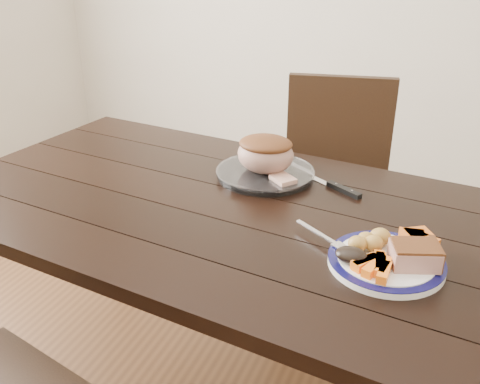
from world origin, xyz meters
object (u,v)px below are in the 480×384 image
at_px(dining_table, 217,230).
at_px(chair_far, 334,183).
at_px(pork_slice, 414,256).
at_px(roast_joint, 266,155).
at_px(carving_knife, 334,186).
at_px(fork, 326,238).
at_px(dinner_plate, 386,263).
at_px(serving_platter, 265,174).

height_order(dining_table, chair_far, chair_far).
relative_size(dining_table, pork_slice, 17.05).
distance_m(roast_joint, carving_knife, 0.22).
height_order(chair_far, pork_slice, chair_far).
bearing_deg(fork, carving_knife, 133.13).
bearing_deg(pork_slice, roast_joint, 142.25).
relative_size(dining_table, chair_far, 1.82).
bearing_deg(dinner_plate, dining_table, 162.43).
xyz_separation_m(dining_table, roast_joint, (0.07, 0.21, 0.17)).
bearing_deg(roast_joint, chair_far, 78.15).
relative_size(roast_joint, carving_knife, 0.60).
distance_m(dining_table, roast_joint, 0.27).
height_order(dinner_plate, roast_joint, roast_joint).
xyz_separation_m(dining_table, dinner_plate, (0.49, -0.15, 0.10)).
relative_size(dining_table, serving_platter, 5.78).
relative_size(dinner_plate, carving_knife, 0.90).
height_order(dinner_plate, fork, fork).
relative_size(chair_far, dinner_plate, 3.61).
bearing_deg(serving_platter, chair_far, 78.15).
bearing_deg(carving_knife, chair_far, 131.14).
relative_size(pork_slice, carving_knife, 0.35).
relative_size(dinner_plate, roast_joint, 1.50).
xyz_separation_m(dinner_plate, carving_knife, (-0.20, 0.36, -0.00)).
bearing_deg(chair_far, dinner_plate, 98.31).
height_order(dining_table, roast_joint, roast_joint).
height_order(dining_table, carving_knife, carving_knife).
xyz_separation_m(fork, carving_knife, (-0.06, 0.33, -0.01)).
height_order(dining_table, pork_slice, pork_slice).
bearing_deg(fork, serving_platter, 162.78).
xyz_separation_m(dinner_plate, fork, (-0.15, 0.03, 0.01)).
bearing_deg(dinner_plate, pork_slice, -4.76).
relative_size(fork, carving_knife, 0.55).
relative_size(dining_table, dinner_plate, 6.57).
distance_m(serving_platter, roast_joint, 0.06).
relative_size(fork, roast_joint, 0.92).
distance_m(chair_far, serving_platter, 0.59).
xyz_separation_m(chair_far, carving_knife, (0.10, -0.53, 0.23)).
relative_size(chair_far, serving_platter, 3.18).
bearing_deg(chair_far, serving_platter, 67.52).
relative_size(pork_slice, roast_joint, 0.58).
distance_m(chair_far, fork, 0.91).
height_order(dining_table, dinner_plate, dinner_plate).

